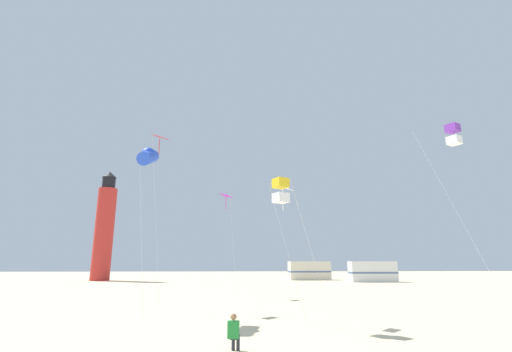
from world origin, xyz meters
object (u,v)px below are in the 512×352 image
Objects in this scene: kite_box_gold at (281,191)px; lighthouse_distant at (104,228)px; kite_flyer_standing at (234,331)px; rv_van_white at (372,272)px; kite_diamond_white at (283,191)px; kite_box_violet at (453,135)px; kite_diamond_magenta at (226,199)px; kite_diamond_scarlet at (160,144)px; rv_van_cream at (309,271)px; kite_tube_blue at (148,157)px.

lighthouse_distant is at bearing 118.95° from kite_box_gold.
rv_van_white is (19.20, 39.32, 0.78)m from kite_flyer_standing.
lighthouse_distant is (-22.75, 39.08, 1.61)m from kite_diamond_white.
kite_box_violet is 35.23m from rv_van_white.
kite_diamond_magenta reaches higher than rv_van_white.
kite_box_gold is at bearing -114.54° from rv_van_white.
kite_diamond_magenta is 1.27× the size of kite_diamond_white.
kite_box_violet is (12.69, -12.29, 1.58)m from kite_diamond_magenta.
rv_van_white is (24.34, 28.52, -8.97)m from kite_diamond_scarlet.
kite_diamond_scarlet is 37.29m from lighthouse_distant.
kite_diamond_scarlet is at bearing -119.92° from rv_van_cream.
rv_van_cream is (9.07, 39.88, -4.83)m from kite_diamond_white.
kite_diamond_scarlet reaches higher than rv_van_white.
lighthouse_distant is at bearing 129.63° from kite_box_violet.
kite_box_violet is 40.51m from rv_van_cream.
kite_box_gold is at bearing -42.77° from kite_diamond_scarlet.
kite_flyer_standing is at bearing -64.51° from kite_diamond_scarlet.
kite_box_violet is 1.53× the size of rv_van_cream.
rv_van_cream is at bearing 77.18° from kite_diamond_white.
rv_van_white is (7.39, 33.48, -8.11)m from kite_box_violet.
kite_box_violet reaches higher than rv_van_white.
kite_diamond_white is 0.40× the size of lighthouse_distant.
kite_diamond_magenta is (3.84, 11.59, -0.29)m from kite_tube_blue.
kite_diamond_white is 1.01× the size of rv_van_cream.
kite_box_gold is 42.69m from rv_van_cream.
kite_flyer_standing is at bearing -65.49° from lighthouse_distant.
kite_box_gold is 0.98× the size of kite_diamond_white.
kite_box_gold is 46.43m from lighthouse_distant.
rv_van_white is at bearing 77.55° from kite_box_violet.
kite_diamond_scarlet reaches higher than kite_box_violet.
kite_box_violet reaches higher than kite_box_gold.
kite_flyer_standing is 0.11× the size of kite_box_violet.
kite_diamond_scarlet is at bearing 137.23° from kite_box_gold.
kite_box_gold is at bearing -170.04° from kite_box_violet.
lighthouse_distant is at bearing 120.20° from kite_diamond_white.
kite_flyer_standing is 15.89m from kite_box_violet.
lighthouse_distant reaches higher than rv_van_white.
kite_diamond_scarlet is (-4.26, -7.33, 2.43)m from kite_diamond_magenta.
kite_tube_blue is at bearing 177.59° from kite_box_violet.
kite_flyer_standing is 0.14× the size of kite_diamond_magenta.
kite_box_gold is 0.99× the size of rv_van_cream.
kite_diamond_magenta is 8.82m from kite_diamond_scarlet.
kite_tube_blue is at bearing -84.28° from kite_diamond_scarlet.
rv_van_white is at bearing 64.03° from kite_box_gold.
kite_flyer_standing is 0.18× the size of rv_van_cream.
kite_diamond_magenta is at bearing -118.60° from rv_van_cream.
rv_van_cream is (11.43, 45.52, 0.78)m from kite_flyer_standing.
kite_diamond_magenta is at bearing 135.93° from kite_box_violet.
rv_van_cream is at bearing 142.82° from rv_van_white.
lighthouse_distant reaches higher than kite_box_gold.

